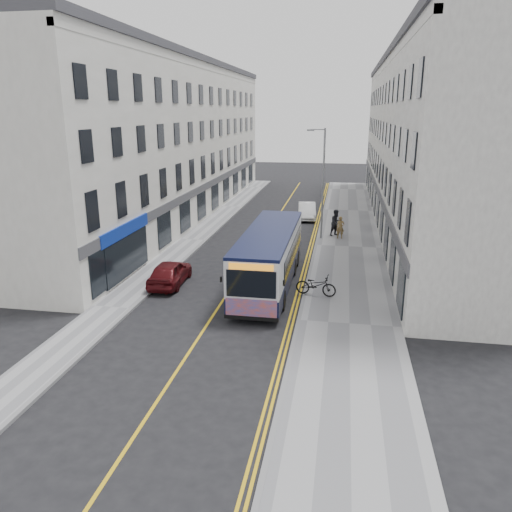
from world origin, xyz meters
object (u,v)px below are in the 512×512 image
at_px(pedestrian_far, 336,223).
at_px(streetlamp, 322,180).
at_px(pedestrian_near, 340,227).
at_px(city_bus, 269,256).
at_px(car_maroon, 170,273).
at_px(bicycle, 316,285).
at_px(car_white, 307,211).

bearing_deg(pedestrian_far, streetlamp, -178.62).
height_order(streetlamp, pedestrian_near, streetlamp).
bearing_deg(pedestrian_far, city_bus, -145.78).
bearing_deg(city_bus, car_maroon, -172.91).
height_order(bicycle, car_white, car_white).
relative_size(bicycle, pedestrian_near, 1.27).
relative_size(bicycle, car_maroon, 0.51).
bearing_deg(car_maroon, pedestrian_far, -127.06).
bearing_deg(pedestrian_far, pedestrian_near, -107.20).
distance_m(streetlamp, bicycle, 12.52).
bearing_deg(car_maroon, car_white, -109.88).
bearing_deg(car_white, car_maroon, -113.86).
distance_m(city_bus, car_maroon, 5.51).
height_order(streetlamp, pedestrian_far, streetlamp).
bearing_deg(city_bus, pedestrian_far, 74.14).
xyz_separation_m(bicycle, car_white, (-1.93, 19.21, 0.03)).
relative_size(city_bus, car_white, 2.54).
xyz_separation_m(streetlamp, pedestrian_near, (1.45, 0.20, -3.45)).
xyz_separation_m(city_bus, pedestrian_near, (3.65, 10.89, -0.77)).
bearing_deg(bicycle, car_maroon, 96.18).
bearing_deg(car_white, pedestrian_near, -72.96).
bearing_deg(city_bus, pedestrian_near, 71.50).
relative_size(streetlamp, pedestrian_near, 4.91).
xyz_separation_m(car_white, car_maroon, (-6.04, -18.62, -0.01)).
xyz_separation_m(streetlamp, bicycle, (0.39, -11.95, -3.72)).
bearing_deg(pedestrian_near, car_white, 105.57).
bearing_deg(city_bus, bicycle, -26.02).
xyz_separation_m(pedestrian_near, pedestrian_far, (-0.33, 0.78, 0.17)).
distance_m(streetlamp, pedestrian_far, 3.60).
xyz_separation_m(pedestrian_near, car_white, (-2.99, 7.05, -0.24)).
bearing_deg(bicycle, city_bus, 74.43).
relative_size(bicycle, car_white, 0.49).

